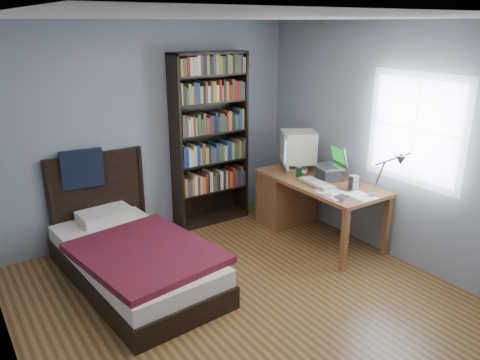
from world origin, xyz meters
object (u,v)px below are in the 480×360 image
(bookshelf, at_px, (210,140))
(bed, at_px, (131,255))
(laptop, at_px, (329,170))
(crt_monitor, at_px, (297,148))
(soda_can, at_px, (299,172))
(speaker, at_px, (354,182))
(desk, at_px, (294,195))
(desk_lamp, at_px, (396,164))
(keyboard, at_px, (317,183))

(bookshelf, relative_size, bed, 0.99)
(laptop, distance_m, bookshelf, 1.52)
(crt_monitor, bearing_deg, bookshelf, 141.67)
(soda_can, bearing_deg, speaker, -74.10)
(crt_monitor, distance_m, soda_can, 0.38)
(desk, xyz_separation_m, speaker, (0.08, -0.88, 0.39))
(desk, bearing_deg, speaker, -84.47)
(speaker, height_order, bookshelf, bookshelf)
(speaker, xyz_separation_m, soda_can, (-0.19, 0.68, -0.02))
(laptop, distance_m, soda_can, 0.36)
(desk_lamp, height_order, soda_can, desk_lamp)
(soda_can, bearing_deg, desk_lamp, -86.26)
(desk, height_order, soda_can, soda_can)
(desk, height_order, bed, bed)
(laptop, relative_size, soda_can, 3.33)
(bed, bearing_deg, speaker, -19.21)
(speaker, bearing_deg, bookshelf, 121.19)
(bookshelf, bearing_deg, soda_can, -53.92)
(bookshelf, height_order, bed, bookshelf)
(crt_monitor, relative_size, laptop, 1.51)
(desk_lamp, distance_m, bed, 2.75)
(bed, bearing_deg, laptop, -9.78)
(speaker, relative_size, bookshelf, 0.07)
(speaker, distance_m, soda_can, 0.71)
(speaker, bearing_deg, soda_can, 108.68)
(laptop, relative_size, keyboard, 0.85)
(keyboard, height_order, bookshelf, bookshelf)
(desk_lamp, bearing_deg, keyboard, 96.36)
(desk, height_order, keyboard, keyboard)
(desk, distance_m, bed, 2.21)
(laptop, distance_m, bed, 2.42)
(desk_lamp, relative_size, speaker, 3.56)
(desk_lamp, relative_size, bed, 0.26)
(bookshelf, distance_m, bed, 1.83)
(keyboard, xyz_separation_m, soda_can, (0.02, 0.34, 0.04))
(crt_monitor, xyz_separation_m, soda_can, (-0.18, -0.25, -0.21))
(desk_lamp, distance_m, speaker, 0.72)
(soda_can, height_order, bookshelf, bookshelf)
(crt_monitor, bearing_deg, bed, -176.60)
(desk, relative_size, keyboard, 3.46)
(bed, bearing_deg, keyboard, -12.41)
(keyboard, height_order, bed, bed)
(desk_lamp, relative_size, keyboard, 1.24)
(bookshelf, xyz_separation_m, bed, (-1.42, -0.81, -0.82))
(speaker, relative_size, soda_can, 1.37)
(desk, relative_size, laptop, 4.05)
(speaker, xyz_separation_m, bed, (-2.29, 0.80, -0.56))
(speaker, relative_size, bed, 0.07)
(laptop, distance_m, speaker, 0.40)
(desk_lamp, relative_size, bookshelf, 0.27)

